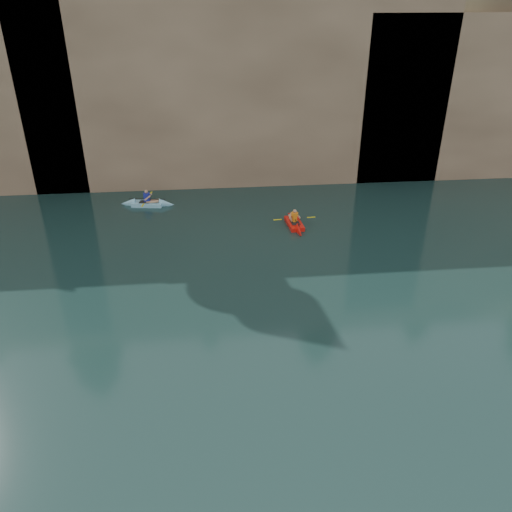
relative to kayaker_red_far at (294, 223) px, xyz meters
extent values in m
cube|color=#CCB77D|center=(-4.12, 14.44, 5.87)|extent=(70.00, 16.00, 12.00)
cube|color=#A28262|center=(-2.12, 7.04, 5.57)|extent=(24.00, 2.40, 11.40)
cube|color=black|center=(-8.12, 6.39, 1.47)|extent=(3.50, 1.00, 3.20)
cube|color=black|center=(5.88, 6.39, 2.12)|extent=(5.00, 1.00, 4.50)
cube|color=red|center=(0.00, 0.00, -0.01)|extent=(0.84, 2.29, 0.24)
cone|color=red|center=(-0.08, 1.06, -0.01)|extent=(0.70, 0.84, 0.65)
cone|color=red|center=(0.08, -1.05, -0.01)|extent=(0.70, 0.84, 0.65)
cube|color=black|center=(0.01, -0.15, 0.08)|extent=(0.44, 0.58, 0.04)
cube|color=orange|center=(0.00, 0.00, 0.33)|extent=(0.21, 0.31, 0.43)
sphere|color=tan|center=(0.00, 0.00, 0.64)|extent=(0.18, 0.18, 0.18)
cylinder|color=black|center=(0.00, 0.00, 0.25)|extent=(0.17, 1.91, 0.04)
cube|color=yellow|center=(-0.86, -0.06, 0.25)|extent=(0.42, 0.11, 0.02)
cube|color=yellow|center=(0.86, 0.06, 0.25)|extent=(0.42, 0.11, 0.02)
cube|color=#87CAE2|center=(-7.57, 3.44, -0.01)|extent=(2.36, 1.04, 0.25)
cone|color=#87CAE2|center=(-6.51, 3.28, -0.01)|extent=(0.90, 0.79, 0.68)
cone|color=#87CAE2|center=(-8.63, 3.61, -0.01)|extent=(0.90, 0.79, 0.68)
cube|color=black|center=(-7.72, 3.47, 0.09)|extent=(0.61, 0.50, 0.04)
cube|color=navy|center=(-7.57, 3.44, 0.35)|extent=(0.34, 0.24, 0.45)
sphere|color=tan|center=(-7.57, 3.44, 0.68)|extent=(0.19, 0.19, 0.19)
cylinder|color=black|center=(-7.57, 3.44, 0.26)|extent=(1.99, 0.34, 0.04)
cube|color=yellow|center=(-7.44, 4.34, 0.26)|extent=(0.14, 0.43, 0.02)
cube|color=yellow|center=(-7.71, 2.55, 0.26)|extent=(0.14, 0.43, 0.02)
camera|label=1|loc=(-4.26, -22.59, 10.15)|focal=35.00mm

